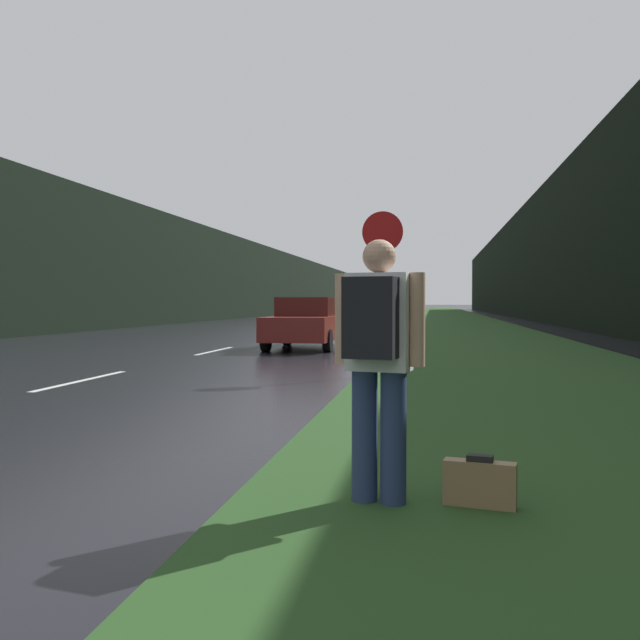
{
  "coord_description": "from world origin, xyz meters",
  "views": [
    {
      "loc": [
        5.84,
        -2.09,
        1.33
      ],
      "look_at": [
        3.08,
        14.31,
        0.88
      ],
      "focal_mm": 38.0,
      "sensor_mm": 36.0,
      "label": 1
    }
  ],
  "objects_px": {
    "suitcase": "(480,484)",
    "hitchhiker_with_backpack": "(378,353)",
    "car_oncoming": "(333,309)",
    "car_passing_near": "(306,323)",
    "stop_sign": "(382,273)",
    "car_passing_far": "(366,314)"
  },
  "relations": [
    {
      "from": "suitcase",
      "to": "hitchhiker_with_backpack",
      "type": "bearing_deg",
      "value": -165.57
    },
    {
      "from": "hitchhiker_with_backpack",
      "to": "car_oncoming",
      "type": "bearing_deg",
      "value": 109.43
    },
    {
      "from": "car_passing_near",
      "to": "suitcase",
      "type": "bearing_deg",
      "value": 104.95
    },
    {
      "from": "stop_sign",
      "to": "car_passing_far",
      "type": "xyz_separation_m",
      "value": [
        -2.68,
        24.16,
        -1.16
      ]
    },
    {
      "from": "stop_sign",
      "to": "hitchhiker_with_backpack",
      "type": "xyz_separation_m",
      "value": [
        0.55,
        -7.73,
        -0.84
      ]
    },
    {
      "from": "hitchhiker_with_backpack",
      "to": "car_oncoming",
      "type": "relative_size",
      "value": 0.39
    },
    {
      "from": "suitcase",
      "to": "car_passing_far",
      "type": "xyz_separation_m",
      "value": [
        -3.88,
        31.85,
        0.51
      ]
    },
    {
      "from": "car_passing_near",
      "to": "car_oncoming",
      "type": "relative_size",
      "value": 0.97
    },
    {
      "from": "suitcase",
      "to": "car_oncoming",
      "type": "bearing_deg",
      "value": 110.17
    },
    {
      "from": "hitchhiker_with_backpack",
      "to": "suitcase",
      "type": "bearing_deg",
      "value": 14.43
    },
    {
      "from": "car_passing_near",
      "to": "car_oncoming",
      "type": "bearing_deg",
      "value": -82.74
    },
    {
      "from": "hitchhiker_with_backpack",
      "to": "car_passing_far",
      "type": "bearing_deg",
      "value": 106.41
    },
    {
      "from": "suitcase",
      "to": "car_passing_near",
      "type": "distance_m",
      "value": 15.06
    },
    {
      "from": "car_passing_near",
      "to": "car_oncoming",
      "type": "height_order",
      "value": "car_oncoming"
    },
    {
      "from": "stop_sign",
      "to": "car_passing_far",
      "type": "bearing_deg",
      "value": 96.34
    },
    {
      "from": "hitchhiker_with_backpack",
      "to": "car_passing_near",
      "type": "relative_size",
      "value": 0.4
    },
    {
      "from": "stop_sign",
      "to": "car_oncoming",
      "type": "xyz_separation_m",
      "value": [
        -7.19,
        42.24,
        -1.08
      ]
    },
    {
      "from": "suitcase",
      "to": "car_oncoming",
      "type": "distance_m",
      "value": 50.63
    },
    {
      "from": "suitcase",
      "to": "car_passing_far",
      "type": "height_order",
      "value": "car_passing_far"
    },
    {
      "from": "stop_sign",
      "to": "suitcase",
      "type": "relative_size",
      "value": 6.27
    },
    {
      "from": "hitchhiker_with_backpack",
      "to": "car_oncoming",
      "type": "height_order",
      "value": "hitchhiker_with_backpack"
    },
    {
      "from": "car_passing_near",
      "to": "car_oncoming",
      "type": "xyz_separation_m",
      "value": [
        -4.51,
        35.38,
        0.03
      ]
    }
  ]
}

